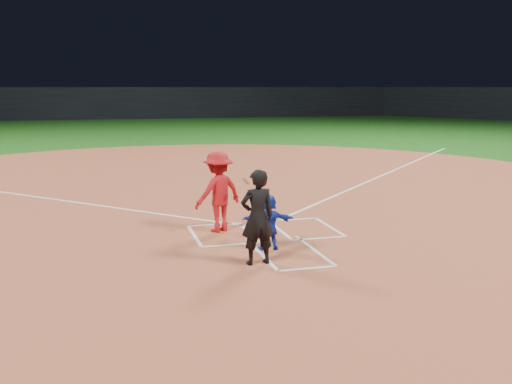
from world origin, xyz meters
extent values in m
plane|color=#154F13|center=(0.00, 0.00, 0.00)|extent=(120.00, 120.00, 0.00)
cylinder|color=#9A4C32|center=(0.00, 6.00, 0.01)|extent=(28.00, 28.00, 0.01)
cube|color=black|center=(0.00, 48.00, 1.60)|extent=(80.00, 1.20, 3.20)
cylinder|color=white|center=(0.00, 0.00, 0.02)|extent=(0.60, 0.60, 0.02)
imported|color=#152EB0|center=(-0.32, -1.41, 0.58)|extent=(1.09, 0.51, 1.13)
imported|color=black|center=(-0.79, -2.28, 0.89)|extent=(0.69, 0.49, 1.76)
cube|color=white|center=(-0.98, 0.92, 0.01)|extent=(1.22, 0.08, 0.01)
cube|color=white|center=(-0.98, -0.92, 0.01)|extent=(1.22, 0.08, 0.01)
cube|color=white|center=(-0.37, 0.00, 0.01)|extent=(0.08, 1.83, 0.01)
cube|color=white|center=(-1.59, 0.00, 0.01)|extent=(0.08, 1.83, 0.01)
cube|color=white|center=(0.98, 0.92, 0.01)|extent=(1.22, 0.08, 0.01)
cube|color=white|center=(0.98, -0.92, 0.01)|extent=(1.22, 0.08, 0.01)
cube|color=white|center=(0.37, 0.00, 0.01)|extent=(0.08, 1.83, 0.01)
cube|color=white|center=(1.59, 0.00, 0.01)|extent=(0.08, 1.83, 0.01)
cube|color=white|center=(-0.55, -1.70, 0.01)|extent=(0.08, 2.20, 0.01)
cube|color=white|center=(0.55, -1.70, 0.01)|extent=(0.08, 2.20, 0.01)
cube|color=white|center=(0.00, -2.80, 0.01)|extent=(1.10, 0.08, 0.01)
cube|color=white|center=(7.07, 7.37, 0.01)|extent=(14.21, 14.21, 0.01)
imported|color=red|center=(-0.99, 0.30, 0.91)|extent=(1.34, 1.09, 1.80)
cylinder|color=olive|center=(-0.39, 0.15, 1.15)|extent=(0.38, 0.80, 0.28)
camera|label=1|loc=(-3.47, -12.02, 3.23)|focal=40.00mm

